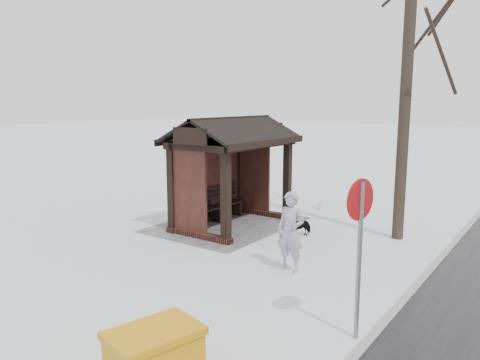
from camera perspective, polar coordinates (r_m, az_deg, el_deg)
name	(u,v)px	position (r m, az deg, el deg)	size (l,w,h in m)	color
ground	(233,226)	(13.40, -0.88, -5.58)	(120.00, 120.00, 0.00)	white
kerb	(436,264)	(11.19, 22.75, -9.43)	(120.00, 0.15, 0.06)	gray
trampled_patch	(227,224)	(13.51, -1.56, -5.42)	(4.20, 3.20, 0.02)	#96969B
bus_shelter	(228,150)	(13.09, -1.46, 3.71)	(3.60, 2.40, 3.09)	#361713
pedestrian	(291,232)	(9.78, 6.18, -6.30)	(0.62, 0.40, 1.69)	#9E98B2
dog	(300,226)	(12.45, 7.27, -5.58)	(0.29, 0.63, 0.53)	black
road_sign	(359,225)	(7.01, 14.36, -5.36)	(0.61, 0.17, 2.43)	gray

